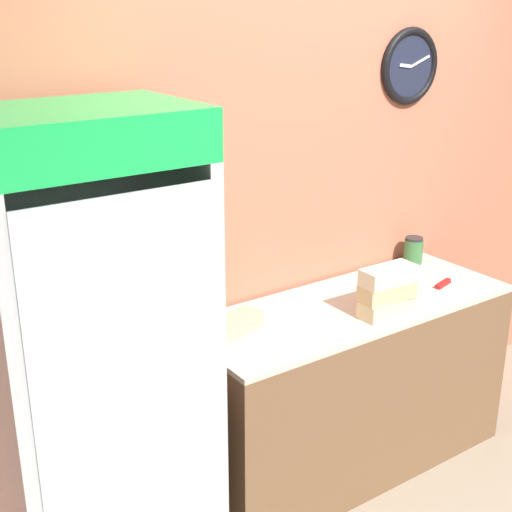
{
  "coord_description": "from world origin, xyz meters",
  "views": [
    {
      "loc": [
        -2.15,
        -1.43,
        2.24
      ],
      "look_at": [
        -0.58,
        0.82,
        1.25
      ],
      "focal_mm": 50.0,
      "sensor_mm": 36.0,
      "label": 1
    }
  ],
  "objects_px": {
    "sandwich_stack_middle": "(387,291)",
    "sandwich_flat_left": "(233,325)",
    "beverage_cooler": "(88,340)",
    "sandwich_stack_top": "(388,275)",
    "condiment_jar": "(413,250)",
    "sandwich_stack_bottom": "(386,307)",
    "chefs_knife": "(447,281)"
  },
  "relations": [
    {
      "from": "sandwich_stack_top",
      "to": "condiment_jar",
      "type": "height_order",
      "value": "sandwich_stack_top"
    },
    {
      "from": "chefs_knife",
      "to": "sandwich_flat_left",
      "type": "bearing_deg",
      "value": 173.5
    },
    {
      "from": "sandwich_stack_bottom",
      "to": "sandwich_stack_top",
      "type": "xyz_separation_m",
      "value": [
        0.0,
        0.0,
        0.16
      ]
    },
    {
      "from": "beverage_cooler",
      "to": "sandwich_stack_top",
      "type": "height_order",
      "value": "beverage_cooler"
    },
    {
      "from": "condiment_jar",
      "to": "beverage_cooler",
      "type": "bearing_deg",
      "value": -174.32
    },
    {
      "from": "beverage_cooler",
      "to": "sandwich_stack_top",
      "type": "xyz_separation_m",
      "value": [
        1.34,
        -0.22,
        0.03
      ]
    },
    {
      "from": "sandwich_flat_left",
      "to": "condiment_jar",
      "type": "height_order",
      "value": "condiment_jar"
    },
    {
      "from": "beverage_cooler",
      "to": "sandwich_stack_top",
      "type": "relative_size",
      "value": 7.17
    },
    {
      "from": "sandwich_stack_top",
      "to": "sandwich_flat_left",
      "type": "bearing_deg",
      "value": 160.54
    },
    {
      "from": "sandwich_stack_middle",
      "to": "sandwich_stack_top",
      "type": "distance_m",
      "value": 0.08
    },
    {
      "from": "sandwich_stack_bottom",
      "to": "condiment_jar",
      "type": "distance_m",
      "value": 0.74
    },
    {
      "from": "beverage_cooler",
      "to": "sandwich_stack_top",
      "type": "distance_m",
      "value": 1.36
    },
    {
      "from": "sandwich_flat_left",
      "to": "beverage_cooler",
      "type": "bearing_deg",
      "value": -178.17
    },
    {
      "from": "sandwich_stack_middle",
      "to": "sandwich_stack_top",
      "type": "xyz_separation_m",
      "value": [
        0.0,
        0.0,
        0.08
      ]
    },
    {
      "from": "sandwich_stack_bottom",
      "to": "condiment_jar",
      "type": "height_order",
      "value": "condiment_jar"
    },
    {
      "from": "sandwich_flat_left",
      "to": "condiment_jar",
      "type": "xyz_separation_m",
      "value": [
        1.29,
        0.17,
        0.03
      ]
    },
    {
      "from": "sandwich_stack_middle",
      "to": "chefs_knife",
      "type": "height_order",
      "value": "sandwich_stack_middle"
    },
    {
      "from": "sandwich_stack_bottom",
      "to": "beverage_cooler",
      "type": "bearing_deg",
      "value": 170.75
    },
    {
      "from": "sandwich_flat_left",
      "to": "chefs_knife",
      "type": "relative_size",
      "value": 0.91
    },
    {
      "from": "sandwich_stack_middle",
      "to": "sandwich_stack_bottom",
      "type": "bearing_deg",
      "value": 0.0
    },
    {
      "from": "sandwich_flat_left",
      "to": "sandwich_stack_top",
      "type": "bearing_deg",
      "value": -19.46
    },
    {
      "from": "sandwich_stack_bottom",
      "to": "sandwich_stack_top",
      "type": "height_order",
      "value": "sandwich_stack_top"
    },
    {
      "from": "sandwich_stack_top",
      "to": "sandwich_flat_left",
      "type": "distance_m",
      "value": 0.73
    },
    {
      "from": "sandwich_stack_middle",
      "to": "sandwich_stack_top",
      "type": "height_order",
      "value": "sandwich_stack_top"
    },
    {
      "from": "sandwich_stack_middle",
      "to": "condiment_jar",
      "type": "xyz_separation_m",
      "value": [
        0.61,
        0.41,
        -0.05
      ]
    },
    {
      "from": "sandwich_stack_middle",
      "to": "chefs_knife",
      "type": "distance_m",
      "value": 0.56
    },
    {
      "from": "sandwich_stack_middle",
      "to": "sandwich_flat_left",
      "type": "height_order",
      "value": "sandwich_stack_middle"
    },
    {
      "from": "sandwich_stack_middle",
      "to": "condiment_jar",
      "type": "bearing_deg",
      "value": 33.98
    },
    {
      "from": "sandwich_stack_bottom",
      "to": "sandwich_stack_middle",
      "type": "xyz_separation_m",
      "value": [
        0.0,
        0.0,
        0.08
      ]
    },
    {
      "from": "sandwich_stack_bottom",
      "to": "condiment_jar",
      "type": "xyz_separation_m",
      "value": [
        0.61,
        0.41,
        0.03
      ]
    },
    {
      "from": "beverage_cooler",
      "to": "sandwich_flat_left",
      "type": "bearing_deg",
      "value": 1.83
    },
    {
      "from": "sandwich_flat_left",
      "to": "chefs_knife",
      "type": "bearing_deg",
      "value": -6.5
    }
  ]
}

